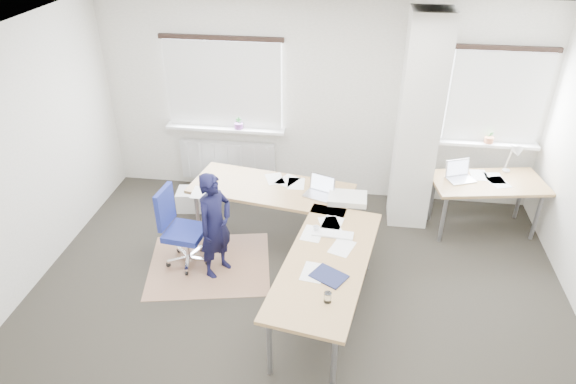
# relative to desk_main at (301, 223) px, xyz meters

# --- Properties ---
(ground) EXTENTS (6.00, 6.00, 0.00)m
(ground) POSITION_rel_desk_main_xyz_m (0.01, -0.60, -0.69)
(ground) COLOR #282520
(ground) RESTS_ON ground
(room_shell) EXTENTS (6.04, 5.04, 2.82)m
(room_shell) POSITION_rel_desk_main_xyz_m (0.19, -0.14, 1.05)
(room_shell) COLOR beige
(room_shell) RESTS_ON ground
(floor_mat) EXTENTS (1.64, 1.47, 0.01)m
(floor_mat) POSITION_rel_desk_main_xyz_m (-1.10, -0.03, -0.69)
(floor_mat) COLOR #996E53
(floor_mat) RESTS_ON ground
(white_crate) EXTENTS (0.51, 0.38, 0.28)m
(white_crate) POSITION_rel_desk_main_xyz_m (-1.64, 1.19, -0.55)
(white_crate) COLOR white
(white_crate) RESTS_ON ground
(desk_main) EXTENTS (2.40, 2.96, 0.96)m
(desk_main) POSITION_rel_desk_main_xyz_m (0.00, 0.00, 0.00)
(desk_main) COLOR olive
(desk_main) RESTS_ON ground
(desk_side) EXTENTS (1.50, 0.93, 1.22)m
(desk_side) POSITION_rel_desk_main_xyz_m (2.26, 1.21, -0.01)
(desk_side) COLOR olive
(desk_side) RESTS_ON ground
(task_chair) EXTENTS (0.54, 0.54, 1.00)m
(task_chair) POSITION_rel_desk_main_xyz_m (-1.40, -0.01, -0.41)
(task_chair) COLOR navy
(task_chair) RESTS_ON ground
(person) EXTENTS (0.50, 0.57, 1.30)m
(person) POSITION_rel_desk_main_xyz_m (-0.96, -0.12, -0.04)
(person) COLOR black
(person) RESTS_ON ground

